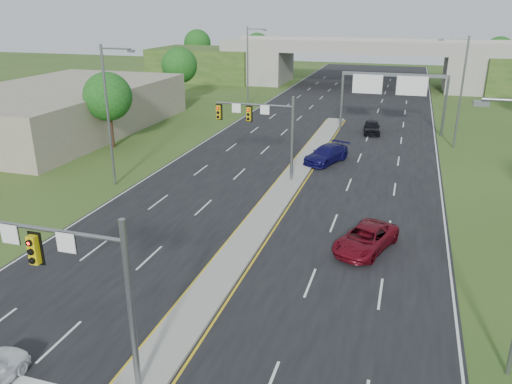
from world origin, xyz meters
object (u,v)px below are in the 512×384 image
object	(u,v)px
overpass	(362,66)
car_far_a	(366,239)
signal_mast_near	(71,271)
car_far_b	(326,154)
sign_gantry	(392,86)
signal_mast_far	(265,124)
car_far_c	(372,127)

from	to	relation	value
overpass	car_far_a	size ratio (longest dim) A/B	15.53
overpass	signal_mast_near	bearing A→B (deg)	-91.62
car_far_a	car_far_b	size ratio (longest dim) A/B	0.95
signal_mast_near	car_far_b	world-z (taller)	signal_mast_near
signal_mast_near	sign_gantry	world-z (taller)	signal_mast_near
signal_mast_near	sign_gantry	xyz separation A→B (m)	(8.95, 44.99, 0.51)
sign_gantry	car_far_a	size ratio (longest dim) A/B	2.25
sign_gantry	overpass	bearing A→B (deg)	100.79
overpass	car_far_b	xyz separation A→B (m)	(1.88, -48.89, -2.75)
signal_mast_near	signal_mast_far	size ratio (longest dim) A/B	1.00
overpass	car_far_c	xyz separation A→B (m)	(4.95, -36.20, -2.79)
signal_mast_far	car_far_a	size ratio (longest dim) A/B	1.36
signal_mast_near	signal_mast_far	distance (m)	25.00
car_far_a	overpass	bearing A→B (deg)	115.79
signal_mast_far	car_far_c	world-z (taller)	signal_mast_far
car_far_c	sign_gantry	bearing A→B (deg)	27.35
car_far_a	car_far_c	world-z (taller)	car_far_c
signal_mast_near	car_far_c	bearing A→B (deg)	80.66
signal_mast_near	signal_mast_far	xyz separation A→B (m)	(0.00, 25.00, 0.00)
signal_mast_far	car_far_b	world-z (taller)	signal_mast_far
signal_mast_near	car_far_c	distance (m)	44.64
signal_mast_far	car_far_c	size ratio (longest dim) A/B	1.61
car_far_b	car_far_a	bearing A→B (deg)	-50.76
car_far_a	car_far_c	size ratio (longest dim) A/B	1.19
car_far_a	car_far_b	distance (m)	17.71
signal_mast_near	car_far_a	size ratio (longest dim) A/B	1.36
signal_mast_far	sign_gantry	size ratio (longest dim) A/B	0.60
signal_mast_near	sign_gantry	distance (m)	45.88
car_far_a	signal_mast_near	bearing A→B (deg)	-103.55
car_far_b	car_far_c	size ratio (longest dim) A/B	1.24
car_far_c	car_far_a	bearing A→B (deg)	-91.53
sign_gantry	car_far_a	xyz separation A→B (m)	(0.38, -30.74, -4.50)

